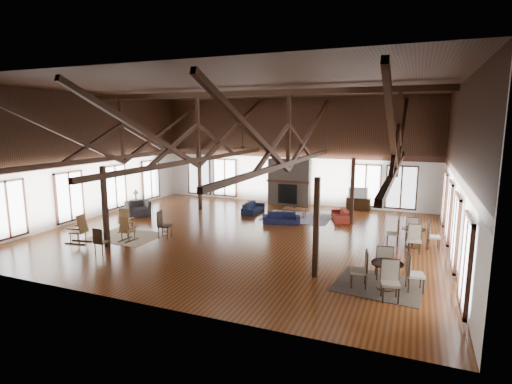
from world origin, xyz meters
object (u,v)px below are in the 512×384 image
at_px(sofa_navy_left, 253,208).
at_px(tv_console, 358,204).
at_px(coffee_table, 295,209).
at_px(armchair, 138,209).
at_px(sofa_orange, 340,215).
at_px(cafe_table_near, 387,271).
at_px(cafe_table_far, 413,234).
at_px(sofa_navy_front, 281,218).

bearing_deg(sofa_navy_left, tv_console, -62.56).
distance_m(coffee_table, armchair, 7.85).
xyz_separation_m(sofa_orange, cafe_table_near, (2.67, -7.63, 0.28)).
height_order(sofa_orange, tv_console, tv_console).
relative_size(coffee_table, armchair, 1.04).
relative_size(sofa_orange, cafe_table_far, 0.88).
height_order(armchair, tv_console, armchair).
bearing_deg(sofa_orange, armchair, -89.68).
bearing_deg(cafe_table_near, armchair, 159.18).
bearing_deg(armchair, sofa_orange, -35.38).
bearing_deg(armchair, tv_console, -23.02).
xyz_separation_m(sofa_navy_front, coffee_table, (0.21, 1.48, 0.12)).
relative_size(armchair, cafe_table_far, 0.58).
distance_m(coffee_table, cafe_table_near, 8.87).
height_order(sofa_orange, armchair, armchair).
distance_m(sofa_orange, cafe_table_near, 8.09).
xyz_separation_m(sofa_orange, tv_console, (0.49, 2.74, 0.06)).
xyz_separation_m(sofa_orange, cafe_table_far, (3.30, -3.23, 0.25)).
xyz_separation_m(sofa_navy_left, cafe_table_near, (7.16, -7.53, 0.27)).
bearing_deg(cafe_table_near, sofa_orange, 109.31).
relative_size(sofa_navy_front, tv_console, 1.37).
distance_m(sofa_navy_front, cafe_table_far, 5.91).
height_order(coffee_table, cafe_table_far, cafe_table_far).
height_order(coffee_table, armchair, armchair).
bearing_deg(sofa_navy_left, armchair, 117.39).
bearing_deg(cafe_table_far, cafe_table_near, -98.14).
distance_m(sofa_navy_front, sofa_orange, 2.94).
bearing_deg(sofa_orange, tv_console, 152.83).
xyz_separation_m(armchair, cafe_table_far, (12.84, -0.24, 0.13)).
xyz_separation_m(sofa_navy_left, coffee_table, (2.29, -0.12, 0.12)).
distance_m(sofa_navy_front, cafe_table_near, 7.81).
bearing_deg(sofa_orange, sofa_navy_left, -105.78).
distance_m(sofa_orange, cafe_table_far, 4.63).
relative_size(sofa_navy_front, sofa_navy_left, 0.96).
distance_m(cafe_table_near, cafe_table_far, 4.44).
height_order(sofa_navy_left, coffee_table, sofa_navy_left).
relative_size(sofa_orange, cafe_table_near, 0.83).
distance_m(sofa_navy_front, sofa_navy_left, 2.63).
height_order(sofa_navy_left, cafe_table_far, cafe_table_far).
bearing_deg(coffee_table, tv_console, 52.33).
relative_size(sofa_navy_front, cafe_table_far, 0.89).
bearing_deg(sofa_navy_left, cafe_table_near, -138.82).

